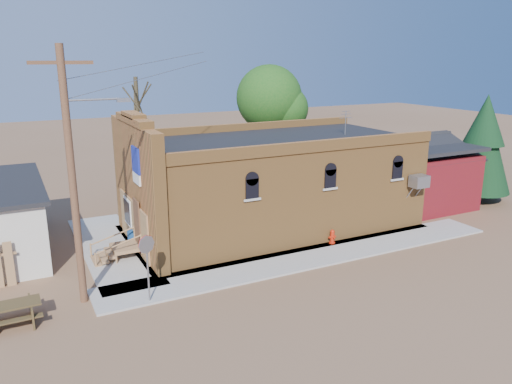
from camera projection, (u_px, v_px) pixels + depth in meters
name	position (u px, v px, depth m)	size (l,w,h in m)	color
ground	(295.00, 271.00, 20.65)	(120.00, 120.00, 0.00)	brown
sidewalk_south	(313.00, 257.00, 22.07)	(19.00, 2.20, 0.08)	#9E9991
sidewalk_west	(111.00, 248.00, 23.06)	(2.60, 10.00, 0.08)	#9E9991
brick_bar	(268.00, 183.00, 25.49)	(16.40, 7.97, 6.30)	#A66C32
red_shed	(413.00, 166.00, 29.80)	(5.40, 6.40, 4.30)	maroon
utility_pole	(73.00, 173.00, 16.89)	(3.12, 0.26, 9.00)	#4D2C1F
tree_bare_near	(137.00, 104.00, 28.99)	(2.80, 2.80, 7.65)	#443A27
tree_leafy	(269.00, 98.00, 33.35)	(4.40, 4.40, 8.15)	#443A27
evergreen_tree	(483.00, 141.00, 29.88)	(3.60, 3.60, 6.50)	#443A27
fire_hydrant	(332.00, 237.00, 23.45)	(0.38, 0.35, 0.68)	#B81E0A
stop_sign	(147.00, 251.00, 17.50)	(0.64, 0.33, 2.49)	gray
trash_barrel	(133.00, 237.00, 23.22)	(0.50, 0.50, 0.77)	navy
picnic_table	(11.00, 312.00, 16.35)	(1.86, 1.45, 0.76)	#48381D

